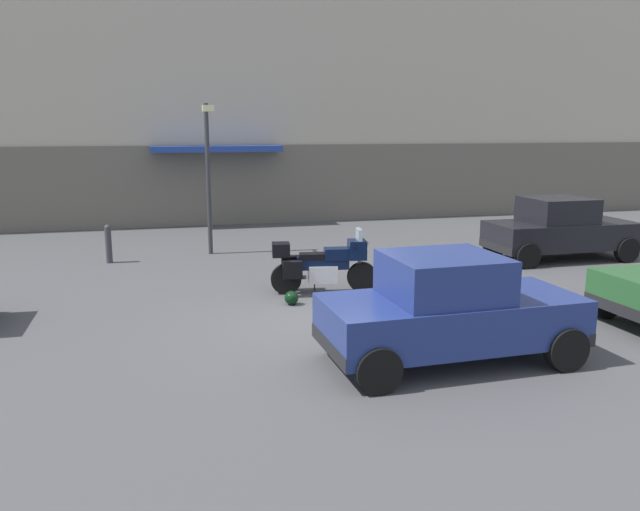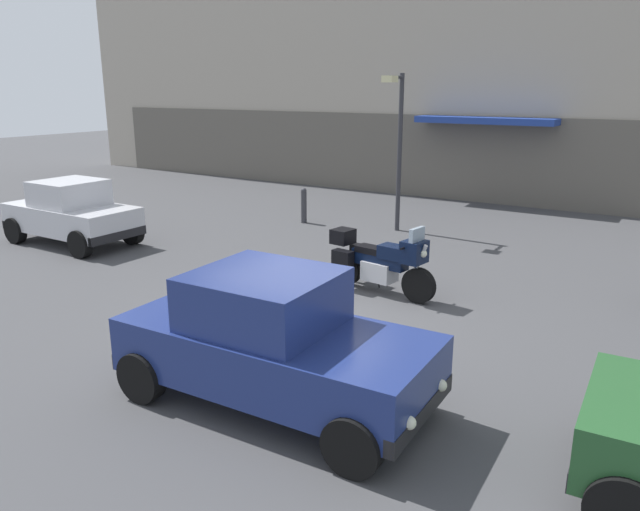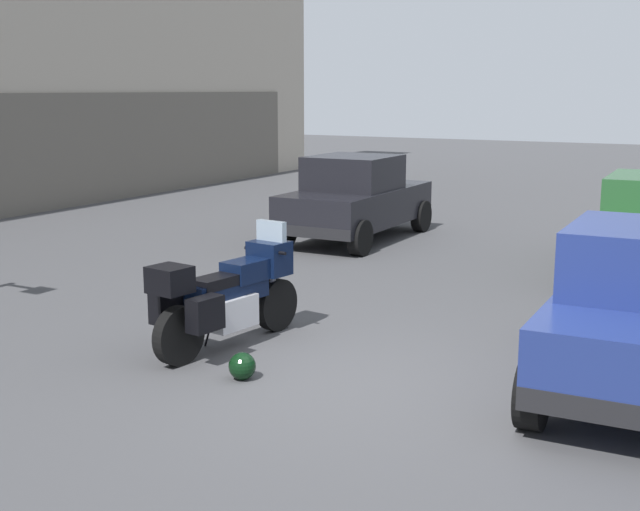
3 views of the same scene
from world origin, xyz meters
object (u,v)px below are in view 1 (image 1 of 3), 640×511
Objects in this scene: car_wagon_end at (560,229)px; streetlamp_curbside at (208,162)px; bollard_curbside at (108,243)px; helmet at (291,298)px; car_hatchback_near at (449,310)px; motorcycle at (322,264)px.

streetlamp_curbside is at bearing 161.68° from car_wagon_end.
car_wagon_end is 11.74m from bollard_curbside.
helmet is at bearing -162.04° from car_wagon_end.
car_hatchback_near is 3.94× the size of bollard_curbside.
car_wagon_end is 0.96× the size of streetlamp_curbside.
car_hatchback_near reaches higher than bollard_curbside.
car_hatchback_near is at bearing -58.15° from bollard_curbside.
bollard_curbside is (-3.75, 5.02, 0.39)m from helmet.
bollard_curbside is (-11.48, 2.46, -0.28)m from car_wagon_end.
bollard_curbside is at bearing -171.32° from streetlamp_curbside.
motorcycle is at bearing -43.16° from bollard_curbside.
motorcycle is 4.44m from car_hatchback_near.
bollard_curbside is at bearing 126.73° from helmet.
motorcycle is at bearing 42.17° from helmet.
motorcycle is 0.58× the size of car_hatchback_near.
motorcycle is 0.58× the size of car_wagon_end.
streetlamp_curbside is (-8.84, 2.86, 1.71)m from car_wagon_end.
car_hatchback_near is (1.62, -3.62, 0.67)m from helmet.
streetlamp_curbside is 4.07× the size of bollard_curbside.
motorcycle is 2.27× the size of bollard_curbside.
streetlamp_curbside is (-2.74, 9.05, 1.71)m from car_hatchback_near.
helmet is 0.07× the size of streetlamp_curbside.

